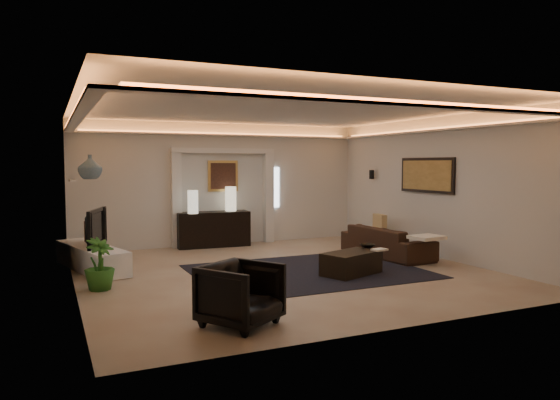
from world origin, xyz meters
name	(u,v)px	position (x,y,z in m)	size (l,w,h in m)	color
floor	(284,271)	(0.00, 0.00, 0.00)	(7.00, 7.00, 0.00)	#B8AA8F
ceiling	(284,109)	(0.00, 0.00, 2.90)	(7.00, 7.00, 0.00)	white
wall_back	(223,184)	(0.00, 3.50, 1.45)	(7.00, 7.00, 0.00)	silver
wall_front	(409,206)	(0.00, -3.50, 1.45)	(7.00, 7.00, 0.00)	silver
wall_left	(73,196)	(-3.50, 0.00, 1.45)	(7.00, 7.00, 0.00)	silver
wall_right	(437,188)	(3.50, 0.00, 1.45)	(7.00, 7.00, 0.00)	silver
cove_soffit	(284,125)	(0.00, 0.00, 2.62)	(7.00, 7.00, 0.04)	silver
daylight_slit	(274,187)	(1.35, 3.48, 1.35)	(0.25, 0.03, 1.00)	white
area_rug	(308,271)	(0.40, -0.20, 0.01)	(4.00, 3.00, 0.01)	black
pilaster_left	(176,200)	(-1.15, 3.40, 1.10)	(0.22, 0.20, 2.20)	silver
pilaster_right	(268,198)	(1.15, 3.40, 1.10)	(0.22, 0.20, 2.20)	silver
alcove_header	(224,151)	(0.00, 3.40, 2.25)	(2.52, 0.20, 0.12)	silver
painting_frame	(223,176)	(0.00, 3.47, 1.65)	(0.74, 0.04, 0.74)	tan
painting_canvas	(223,176)	(0.00, 3.44, 1.65)	(0.62, 0.02, 0.62)	#4C2D1E
art_panel_frame	(427,175)	(3.47, 0.30, 1.70)	(0.04, 1.64, 0.74)	black
art_panel_gold	(426,175)	(3.44, 0.30, 1.70)	(0.02, 1.50, 0.62)	tan
wall_sconce	(372,175)	(3.38, 2.20, 1.68)	(0.12, 0.12, 0.22)	black
wall_niche	(72,180)	(-3.44, 1.40, 1.65)	(0.10, 0.55, 0.04)	silver
console	(213,230)	(-0.33, 3.25, 0.40)	(1.69, 0.53, 0.84)	black
lamp_left	(193,202)	(-0.87, 2.99, 1.09)	(0.23, 0.23, 0.52)	beige
lamp_right	(231,200)	(0.12, 3.25, 1.09)	(0.26, 0.26, 0.58)	#FDF1CA
media_ledge	(91,258)	(-3.14, 1.60, 0.22)	(0.58, 2.30, 0.43)	white
tv	(90,227)	(-3.15, 1.59, 0.79)	(0.15, 1.18, 0.68)	black
figurine	(88,231)	(-3.15, 2.21, 0.64)	(0.15, 0.15, 0.39)	#341E13
ginger_jar	(90,167)	(-3.15, 1.32, 1.88)	(0.41, 0.41, 0.43)	slate
plant	(99,264)	(-3.15, -0.07, 0.40)	(0.45, 0.45, 0.80)	#2C681F
sofa	(387,242)	(2.60, 0.48, 0.31)	(0.83, 2.13, 0.62)	brown
throw_blanket	(427,237)	(2.68, -0.67, 0.55)	(0.59, 0.48, 0.06)	beige
throw_pillow	(380,224)	(3.15, 1.51, 0.55)	(0.13, 0.45, 0.45)	tan
coffee_table	(351,263)	(0.96, -0.74, 0.20)	(1.06, 0.58, 0.40)	black
bowl	(368,245)	(1.50, -0.45, 0.44)	(0.26, 0.26, 0.06)	black
magazine	(379,249)	(1.50, -0.82, 0.42)	(0.26, 0.19, 0.03)	beige
armchair	(241,294)	(-1.77, -2.62, 0.38)	(0.81, 0.83, 0.75)	black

